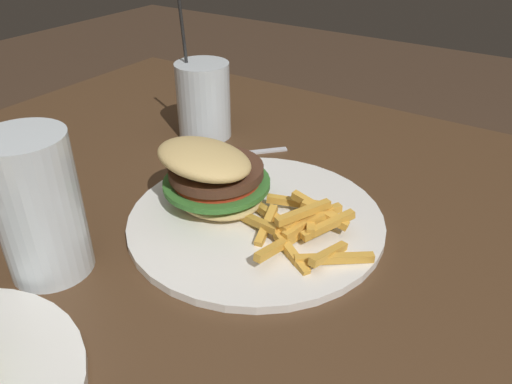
{
  "coord_description": "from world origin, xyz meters",
  "views": [
    {
      "loc": [
        -0.24,
        0.27,
        1.12
      ],
      "look_at": [
        0.04,
        -0.15,
        0.81
      ],
      "focal_mm": 35.0,
      "sensor_mm": 36.0,
      "label": 1
    }
  ],
  "objects_px": {
    "spoon": "(196,155)",
    "meal_plate_near": "(235,197)",
    "beer_glass": "(39,208)",
    "juice_glass": "(204,103)"
  },
  "relations": [
    {
      "from": "spoon",
      "to": "meal_plate_near",
      "type": "bearing_deg",
      "value": 99.51
    },
    {
      "from": "beer_glass",
      "to": "spoon",
      "type": "xyz_separation_m",
      "value": [
        0.03,
        -0.28,
        -0.07
      ]
    },
    {
      "from": "beer_glass",
      "to": "spoon",
      "type": "distance_m",
      "value": 0.29
    },
    {
      "from": "meal_plate_near",
      "to": "juice_glass",
      "type": "xyz_separation_m",
      "value": [
        0.18,
        -0.17,
        0.03
      ]
    },
    {
      "from": "meal_plate_near",
      "to": "spoon",
      "type": "distance_m",
      "value": 0.17
    },
    {
      "from": "meal_plate_near",
      "to": "juice_glass",
      "type": "height_order",
      "value": "juice_glass"
    },
    {
      "from": "spoon",
      "to": "beer_glass",
      "type": "bearing_deg",
      "value": 49.7
    },
    {
      "from": "spoon",
      "to": "juice_glass",
      "type": "bearing_deg",
      "value": -107.54
    },
    {
      "from": "meal_plate_near",
      "to": "beer_glass",
      "type": "xyz_separation_m",
      "value": [
        0.11,
        0.19,
        0.05
      ]
    },
    {
      "from": "meal_plate_near",
      "to": "spoon",
      "type": "relative_size",
      "value": 2.09
    }
  ]
}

